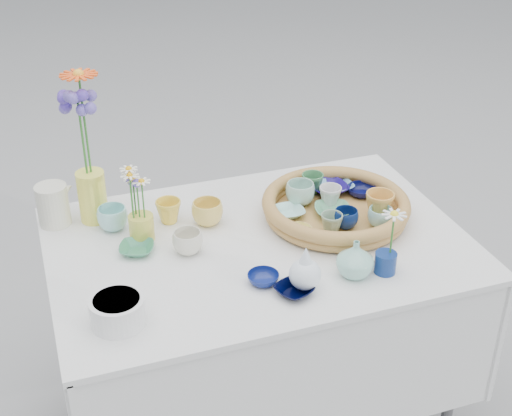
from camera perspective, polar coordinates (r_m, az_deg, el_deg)
name	(u,v)px	position (r m, az deg, el deg)	size (l,w,h in m)	color
wicker_tray	(336,207)	(2.29, 6.38, 0.05)	(0.47, 0.47, 0.08)	#9E6C2F
tray_ceramic_0	(329,189)	(2.41, 5.85, 1.55)	(0.12, 0.12, 0.03)	#160B63
tray_ceramic_1	(361,191)	(2.41, 8.44, 1.36)	(0.10, 0.10, 0.03)	#080B3D
tray_ceramic_2	(379,205)	(2.28, 9.85, 0.23)	(0.09, 0.09, 0.08)	gold
tray_ceramic_3	(332,211)	(2.28, 6.14, -0.23)	(0.11, 0.11, 0.03)	#63AA7E
tray_ceramic_4	(332,224)	(2.18, 6.07, -1.24)	(0.07, 0.07, 0.06)	gray
tray_ceramic_5	(289,212)	(2.27, 2.63, -0.34)	(0.10, 0.10, 0.02)	#9EDCD5
tray_ceramic_6	(300,194)	(2.33, 3.55, 1.16)	(0.10, 0.10, 0.08)	#9CC7B6
tray_ceramic_7	(330,196)	(2.32, 5.96, 0.93)	(0.07, 0.07, 0.07)	silver
tray_ceramic_8	(336,187)	(2.43, 6.46, 1.71)	(0.11, 0.11, 0.03)	#70ADD9
tray_ceramic_9	(346,219)	(2.21, 7.21, -0.85)	(0.08, 0.08, 0.06)	#0A1E54
tray_ceramic_10	(299,232)	(2.17, 3.44, -1.91)	(0.08, 0.08, 0.03)	#FFF381
tray_ceramic_11	(380,217)	(2.24, 9.90, -0.72)	(0.08, 0.08, 0.06)	#87C2BC
tray_ceramic_12	(312,183)	(2.40, 4.54, 1.98)	(0.07, 0.07, 0.07)	#3D7B4A
loose_ceramic_0	(169,211)	(2.27, -7.01, -0.27)	(0.08, 0.08, 0.08)	yellow
loose_ceramic_1	(207,213)	(2.25, -3.91, -0.39)	(0.10, 0.10, 0.08)	#E4C257
loose_ceramic_2	(137,249)	(2.15, -9.52, -3.25)	(0.10, 0.10, 0.03)	#38855D
loose_ceramic_3	(188,242)	(2.12, -5.49, -2.75)	(0.09, 0.09, 0.07)	beige
loose_ceramic_4	(263,278)	(1.99, 0.59, -5.66)	(0.09, 0.09, 0.03)	navy
loose_ceramic_5	(113,218)	(2.26, -11.40, -0.82)	(0.09, 0.09, 0.07)	#96DAD8
loose_ceramic_6	(294,290)	(1.95, 3.08, -6.59)	(0.10, 0.10, 0.02)	black
fluted_bowl	(118,311)	(1.87, -11.01, -8.08)	(0.14, 0.14, 0.08)	silver
bud_vase_paleblue	(305,267)	(1.94, 3.97, -4.74)	(0.09, 0.09, 0.14)	white
bud_vase_seafoam	(355,259)	(2.02, 7.95, -4.03)	(0.11, 0.11, 0.11)	#8AC8B6
bud_vase_cobalt	(385,263)	(2.06, 10.31, -4.33)	(0.06, 0.06, 0.06)	navy
single_daisy	(392,234)	(2.01, 10.84, -2.04)	(0.08, 0.08, 0.14)	white
tall_vase_yellow	(92,196)	(2.30, -12.95, 0.91)	(0.09, 0.09, 0.17)	#ECE54E
gerbera	(85,125)	(2.20, -13.52, 6.47)	(0.13, 0.13, 0.33)	#FF5317
hydrangea	(83,139)	(2.22, -13.70, 5.38)	(0.09, 0.09, 0.32)	#5237B3
white_pitcher	(53,205)	(2.32, -15.93, 0.23)	(0.14, 0.10, 0.13)	beige
daisy_cup	(142,227)	(2.19, -9.14, -1.55)	(0.08, 0.08, 0.08)	#D2C845
daisy_posy	(134,191)	(2.14, -9.71, 1.34)	(0.08, 0.08, 0.16)	white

